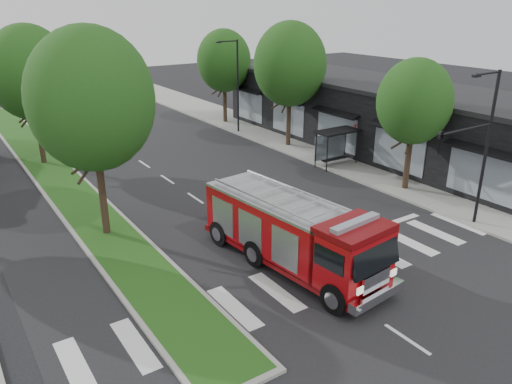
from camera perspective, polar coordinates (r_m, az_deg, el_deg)
ground at (r=23.75m, az=1.99°, el=-6.66°), size 140.00×140.00×0.00m
sidewalk_right at (r=38.32m, az=8.50°, el=4.17°), size 5.00×80.00×0.15m
median at (r=37.23m, az=-22.40°, el=2.29°), size 3.00×50.00×0.15m
storefront_row at (r=40.80m, az=13.45°, el=8.38°), size 8.00×30.00×5.00m
bus_shelter at (r=35.63m, az=9.09°, el=6.14°), size 3.20×1.60×2.61m
tree_right_near at (r=31.01m, az=17.65°, el=9.79°), size 4.40×4.40×8.05m
tree_right_mid at (r=39.40m, az=3.90°, el=14.36°), size 5.60×5.60×9.72m
tree_right_far at (r=47.74m, az=-3.68°, el=14.73°), size 5.00×5.00×8.73m
tree_median_near at (r=24.25m, az=-18.31°, el=9.97°), size 5.80×5.80×10.16m
tree_median_far at (r=37.83m, az=-24.43°, el=12.31°), size 5.60×5.60×9.72m
streetlight_right_near at (r=26.58m, az=23.99°, el=5.34°), size 4.08×0.22×8.00m
streetlight_right_far at (r=43.92m, az=-2.27°, el=12.43°), size 2.11×0.20×8.00m
fire_engine at (r=21.84m, az=4.16°, el=-4.63°), size 3.85×9.83×3.32m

